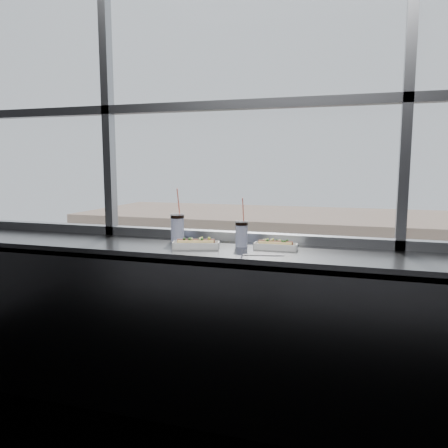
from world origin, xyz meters
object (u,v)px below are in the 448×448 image
(soda_cup_right, at_px, (242,232))
(pedestrian_b, at_px, (356,333))
(car_near_a, at_px, (42,371))
(pedestrian_a, at_px, (238,315))
(car_far_a, at_px, (203,334))
(car_far_b, at_px, (353,350))
(pedestrian_c, at_px, (423,339))
(tree_left, at_px, (220,279))
(tree_center, at_px, (378,299))
(loose_straw, at_px, (263,255))
(wrapper, at_px, (185,244))
(car_near_c, at_px, (311,417))
(soda_cup_left, at_px, (177,226))
(hotdog_tray_right, at_px, (276,245))
(hotdog_tray_left, at_px, (196,244))

(soda_cup_right, height_order, pedestrian_b, soda_cup_right)
(car_near_a, relative_size, pedestrian_a, 3.23)
(car_far_a, bearing_deg, car_far_b, -87.55)
(car_near_a, xyz_separation_m, pedestrian_c, (20.87, 11.34, -0.05))
(tree_left, xyz_separation_m, tree_center, (11.37, 0.00, -0.45))
(car_near_a, height_order, pedestrian_b, car_near_a)
(loose_straw, bearing_deg, pedestrian_c, 65.80)
(wrapper, height_order, tree_left, wrapper)
(wrapper, xyz_separation_m, car_near_c, (-0.65, 16.27, -10.94))
(pedestrian_c, relative_size, pedestrian_a, 1.05)
(loose_straw, distance_m, pedestrian_c, 30.26)
(car_near_c, relative_size, car_far_b, 0.97)
(car_near_c, height_order, car_far_b, car_far_b)
(loose_straw, distance_m, tree_center, 29.79)
(wrapper, xyz_separation_m, pedestrian_a, (-7.52, 28.65, -11.03))
(pedestrian_a, bearing_deg, car_far_b, 152.88)
(car_near_c, distance_m, tree_left, 14.79)
(pedestrian_b, distance_m, tree_left, 10.49)
(soda_cup_left, distance_m, car_near_a, 24.83)
(soda_cup_right, bearing_deg, pedestrian_c, 79.51)
(pedestrian_a, bearing_deg, tree_center, 177.84)
(car_near_a, bearing_deg, tree_center, -59.76)
(pedestrian_c, bearing_deg, tree_left, 177.36)
(hotdog_tray_right, relative_size, wrapper, 2.94)
(car_far_b, distance_m, pedestrian_b, 3.53)
(hotdog_tray_right, distance_m, pedestrian_c, 30.07)
(pedestrian_b, xyz_separation_m, pedestrian_a, (-8.72, 0.86, 0.11))
(hotdog_tray_left, height_order, soda_cup_right, soda_cup_right)
(pedestrian_a, bearing_deg, hotdog_tray_left, 104.87)
(loose_straw, height_order, wrapper, wrapper)
(hotdog_tray_left, height_order, pedestrian_a, hotdog_tray_left)
(loose_straw, relative_size, car_far_b, 0.03)
(car_near_c, height_order, pedestrian_a, car_near_c)
(car_near_a, bearing_deg, pedestrian_b, -58.83)
(car_near_a, bearing_deg, tree_left, -32.20)
(hotdog_tray_right, bearing_deg, tree_left, 107.11)
(car_near_a, distance_m, pedestrian_b, 20.22)
(car_far_a, bearing_deg, tree_center, -68.15)
(soda_cup_right, height_order, tree_left, soda_cup_right)
(tree_left, bearing_deg, soda_cup_left, -72.71)
(soda_cup_right, relative_size, wrapper, 3.46)
(hotdog_tray_left, height_order, pedestrian_c, hotdog_tray_left)
(pedestrian_c, bearing_deg, pedestrian_a, 175.42)
(soda_cup_left, xyz_separation_m, soda_cup_right, (0.46, -0.05, -0.01))
(car_far_b, bearing_deg, car_near_c, 164.80)
(pedestrian_b, distance_m, pedestrian_a, 8.77)
(loose_straw, height_order, car_near_a, loose_straw)
(soda_cup_right, bearing_deg, car_near_c, 93.56)
(hotdog_tray_right, relative_size, loose_straw, 1.13)
(tree_left, bearing_deg, hotdog_tray_left, -72.44)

